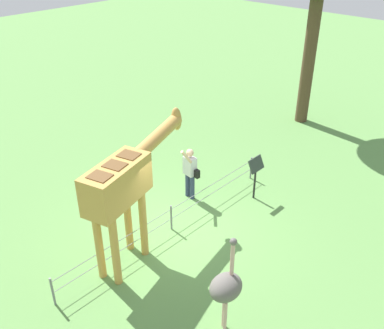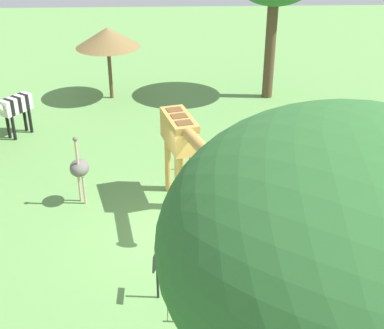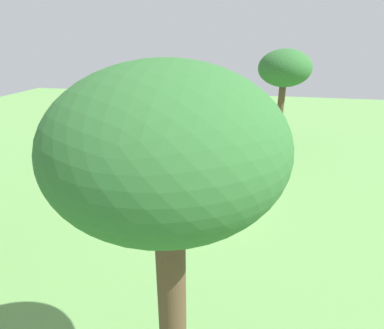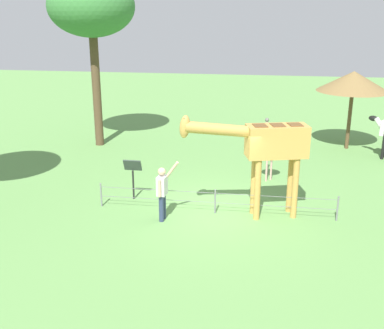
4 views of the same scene
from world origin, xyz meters
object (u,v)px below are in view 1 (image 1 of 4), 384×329
(visitor, at_px, (190,171))
(giraffe, at_px, (125,183))
(info_sign, at_px, (256,170))
(ostrich, at_px, (226,287))

(visitor, bearing_deg, giraffe, -165.76)
(visitor, xyz_separation_m, info_sign, (1.24, -1.39, 0.05))
(info_sign, bearing_deg, giraffe, 170.75)
(giraffe, relative_size, visitor, 2.07)
(giraffe, height_order, info_sign, giraffe)
(visitor, relative_size, ostrich, 0.78)
(giraffe, xyz_separation_m, info_sign, (4.10, -0.67, -1.17))
(giraffe, distance_m, visitor, 3.19)
(info_sign, bearing_deg, visitor, 131.79)
(giraffe, distance_m, info_sign, 4.31)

